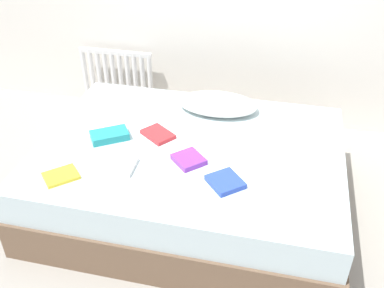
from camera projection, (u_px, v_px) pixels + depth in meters
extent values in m
plane|color=#9E998E|center=(190.00, 203.00, 3.16)|extent=(8.00, 8.00, 0.00)
cube|color=brown|center=(190.00, 188.00, 3.09)|extent=(2.00, 1.50, 0.28)
cube|color=silver|center=(190.00, 159.00, 2.95)|extent=(1.96, 1.46, 0.22)
cylinder|color=white|center=(85.00, 72.00, 4.19)|extent=(0.04, 0.04, 0.49)
cylinder|color=white|center=(92.00, 73.00, 4.17)|extent=(0.04, 0.04, 0.49)
cylinder|color=white|center=(99.00, 73.00, 4.16)|extent=(0.04, 0.04, 0.49)
cylinder|color=white|center=(106.00, 74.00, 4.15)|extent=(0.04, 0.04, 0.49)
cylinder|color=white|center=(113.00, 75.00, 4.13)|extent=(0.04, 0.04, 0.49)
cylinder|color=white|center=(121.00, 76.00, 4.12)|extent=(0.04, 0.04, 0.49)
cylinder|color=white|center=(128.00, 76.00, 4.11)|extent=(0.04, 0.04, 0.49)
cylinder|color=white|center=(135.00, 77.00, 4.09)|extent=(0.04, 0.04, 0.49)
cylinder|color=white|center=(143.00, 78.00, 4.08)|extent=(0.04, 0.04, 0.49)
cylinder|color=white|center=(150.00, 79.00, 4.06)|extent=(0.04, 0.04, 0.49)
cube|color=white|center=(115.00, 52.00, 4.00)|extent=(0.69, 0.04, 0.04)
cube|color=white|center=(119.00, 97.00, 4.25)|extent=(0.69, 0.04, 0.04)
ellipsoid|color=white|center=(218.00, 104.00, 3.24)|extent=(0.59, 0.35, 0.11)
cube|color=teal|center=(110.00, 135.00, 2.94)|extent=(0.28, 0.25, 0.05)
cube|color=red|center=(158.00, 134.00, 2.97)|extent=(0.26, 0.25, 0.03)
cube|color=#2847B7|center=(225.00, 182.00, 2.55)|extent=(0.25, 0.26, 0.03)
cube|color=white|center=(118.00, 165.00, 2.68)|extent=(0.21, 0.19, 0.03)
cube|color=yellow|center=(61.00, 176.00, 2.60)|extent=(0.24, 0.24, 0.02)
cube|color=purple|center=(189.00, 159.00, 2.73)|extent=(0.24, 0.24, 0.03)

